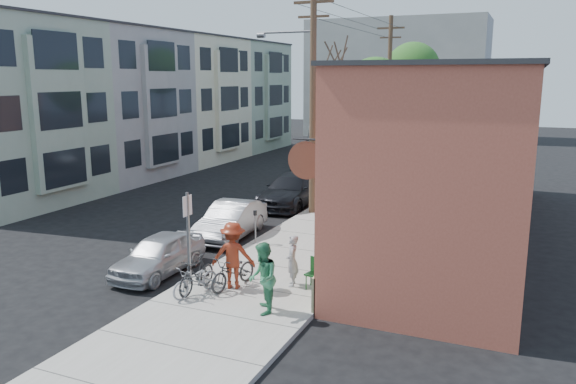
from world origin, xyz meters
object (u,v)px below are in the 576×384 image
at_px(parked_bike_a, 197,274).
at_px(car_3, 331,171).
at_px(tree_bare, 331,141).
at_px(patio_chair_a, 352,249).
at_px(car_4, 359,158).
at_px(parking_meter_far, 342,176).
at_px(car_1, 231,220).
at_px(tree_leafy_mid, 375,90).
at_px(parking_meter_near, 255,221).
at_px(bus, 350,135).
at_px(tree_leafy_far, 413,70).
at_px(car_0, 159,254).
at_px(cyclist, 233,255).
at_px(utility_pole_near, 312,96).
at_px(patio_chair_b, 315,274).
at_px(parked_bike_b, 196,280).
at_px(car_2, 291,190).
at_px(patron_green, 263,278).
at_px(sign_post, 188,230).
at_px(patron_grey, 292,261).

bearing_deg(parked_bike_a, car_3, 98.58).
bearing_deg(parked_bike_a, tree_bare, 92.30).
bearing_deg(patio_chair_a, car_4, 120.49).
xyz_separation_m(parking_meter_far, car_1, (-1.45, -9.64, -0.28)).
relative_size(tree_leafy_mid, parked_bike_a, 4.21).
bearing_deg(tree_leafy_mid, parking_meter_near, -92.15).
bearing_deg(car_4, tree_bare, -84.89).
relative_size(tree_bare, patio_chair_a, 7.07).
xyz_separation_m(tree_bare, bus, (-4.81, 18.74, -1.64)).
bearing_deg(tree_leafy_far, car_0, -94.04).
relative_size(patio_chair_a, cyclist, 0.44).
distance_m(parking_meter_near, utility_pole_near, 6.95).
xyz_separation_m(parking_meter_near, bus, (-4.26, 25.69, 0.64)).
relative_size(utility_pole_near, patio_chair_b, 11.36).
height_order(parked_bike_b, car_2, car_2).
height_order(patio_chair_b, car_2, car_2).
relative_size(utility_pole_near, patio_chair_a, 11.36).
relative_size(patron_green, parked_bike_b, 1.15).
distance_m(car_0, bus, 29.67).
xyz_separation_m(sign_post, bus, (-4.36, 30.26, -0.21)).
distance_m(tree_leafy_far, car_3, 14.22).
bearing_deg(car_3, parked_bike_a, -86.00).
relative_size(car_3, car_4, 1.19).
bearing_deg(parking_meter_far, patron_grey, -77.97).
distance_m(cyclist, car_2, 11.48).
relative_size(parking_meter_far, tree_bare, 0.20).
bearing_deg(car_4, parking_meter_near, -90.07).
bearing_deg(tree_leafy_mid, car_3, -138.62).
xyz_separation_m(sign_post, patron_grey, (2.86, 1.10, -0.92)).
height_order(car_3, bus, bus).
height_order(utility_pole_near, car_3, utility_pole_near).
distance_m(sign_post, parking_meter_near, 4.65).
distance_m(car_0, car_2, 10.65).
bearing_deg(patio_chair_a, bus, 122.26).
distance_m(patron_grey, patron_green, 2.10).
bearing_deg(cyclist, car_4, -100.61).
bearing_deg(parked_bike_a, tree_leafy_mid, 92.18).
distance_m(car_2, bus, 19.11).
distance_m(tree_leafy_mid, car_4, 6.56).
distance_m(patron_grey, bus, 30.05).
height_order(tree_leafy_far, car_3, tree_leafy_far).
bearing_deg(parked_bike_b, cyclist, 67.38).
distance_m(tree_leafy_far, patio_chair_b, 29.87).
bearing_deg(tree_leafy_far, car_2, -96.06).
bearing_deg(tree_leafy_far, cyclist, -88.31).
height_order(cyclist, car_2, cyclist).
bearing_deg(car_4, patron_green, -84.14).
height_order(patron_grey, patron_green, patron_green).
bearing_deg(tree_leafy_far, car_1, -94.59).
height_order(tree_leafy_far, patio_chair_b, tree_leafy_far).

